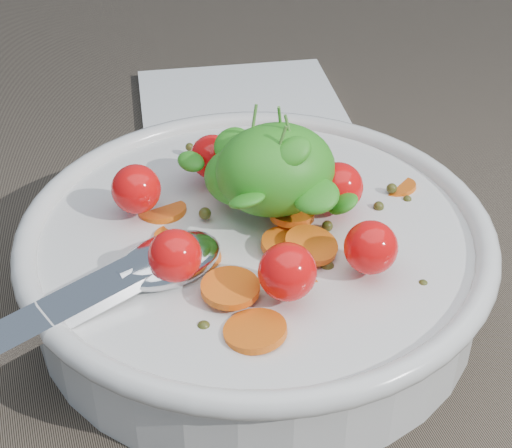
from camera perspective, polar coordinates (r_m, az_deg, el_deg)
name	(u,v)px	position (r m, az deg, el deg)	size (l,w,h in m)	color
ground	(287,282)	(0.52, 2.26, -4.26)	(6.00, 6.00, 0.00)	brown
bowl	(256,254)	(0.49, -0.01, -2.22)	(0.31, 0.29, 0.12)	silver
napkin	(240,104)	(0.73, -1.15, 8.71)	(0.18, 0.16, 0.01)	white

